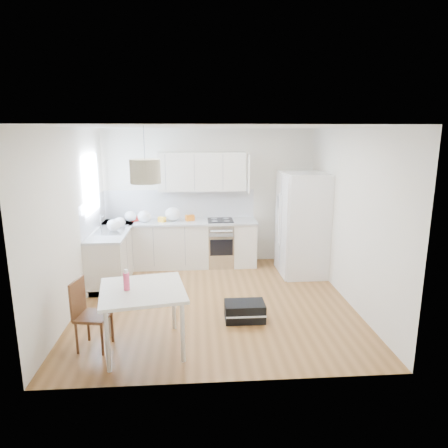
% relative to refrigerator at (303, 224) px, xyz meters
% --- Properties ---
extents(floor, '(4.20, 4.20, 0.00)m').
position_rel_refrigerator_xyz_m(floor, '(-1.71, -1.22, -0.96)').
color(floor, brown).
rests_on(floor, ground).
extents(ceiling, '(4.20, 4.20, 0.00)m').
position_rel_refrigerator_xyz_m(ceiling, '(-1.71, -1.22, 1.74)').
color(ceiling, white).
rests_on(ceiling, wall_back).
extents(wall_back, '(4.20, 0.00, 4.20)m').
position_rel_refrigerator_xyz_m(wall_back, '(-1.71, 0.88, 0.39)').
color(wall_back, silver).
rests_on(wall_back, floor).
extents(wall_left, '(0.00, 4.20, 4.20)m').
position_rel_refrigerator_xyz_m(wall_left, '(-3.81, -1.22, 0.39)').
color(wall_left, silver).
rests_on(wall_left, floor).
extents(wall_right, '(0.00, 4.20, 4.20)m').
position_rel_refrigerator_xyz_m(wall_right, '(0.39, -1.22, 0.39)').
color(wall_right, silver).
rests_on(wall_right, floor).
extents(window_glassblock, '(0.02, 1.00, 1.00)m').
position_rel_refrigerator_xyz_m(window_glassblock, '(-3.80, -0.07, 0.79)').
color(window_glassblock, '#BFE0F9').
rests_on(window_glassblock, wall_left).
extents(cabinets_back, '(3.00, 0.60, 0.88)m').
position_rel_refrigerator_xyz_m(cabinets_back, '(-2.31, 0.58, -0.52)').
color(cabinets_back, beige).
rests_on(cabinets_back, floor).
extents(cabinets_left, '(0.60, 1.80, 0.88)m').
position_rel_refrigerator_xyz_m(cabinets_left, '(-3.51, -0.02, -0.52)').
color(cabinets_left, beige).
rests_on(cabinets_left, floor).
extents(counter_back, '(3.02, 0.64, 0.04)m').
position_rel_refrigerator_xyz_m(counter_back, '(-2.31, 0.58, -0.06)').
color(counter_back, '#B0B3B5').
rests_on(counter_back, cabinets_back).
extents(counter_left, '(0.64, 1.82, 0.04)m').
position_rel_refrigerator_xyz_m(counter_left, '(-3.51, -0.02, -0.06)').
color(counter_left, '#B0B3B5').
rests_on(counter_left, cabinets_left).
extents(backsplash_back, '(3.00, 0.01, 0.58)m').
position_rel_refrigerator_xyz_m(backsplash_back, '(-2.31, 0.87, 0.25)').
color(backsplash_back, white).
rests_on(backsplash_back, wall_back).
extents(backsplash_left, '(0.01, 1.80, 0.58)m').
position_rel_refrigerator_xyz_m(backsplash_left, '(-3.80, -0.02, 0.25)').
color(backsplash_left, white).
rests_on(backsplash_left, wall_left).
extents(upper_cabinets, '(1.70, 0.32, 0.75)m').
position_rel_refrigerator_xyz_m(upper_cabinets, '(-1.86, 0.72, 0.92)').
color(upper_cabinets, beige).
rests_on(upper_cabinets, wall_back).
extents(range_oven, '(0.50, 0.61, 0.88)m').
position_rel_refrigerator_xyz_m(range_oven, '(-1.51, 0.58, -0.52)').
color(range_oven, silver).
rests_on(range_oven, floor).
extents(sink, '(0.50, 0.80, 0.16)m').
position_rel_refrigerator_xyz_m(sink, '(-3.51, -0.07, -0.04)').
color(sink, silver).
rests_on(sink, counter_left).
extents(refrigerator, '(0.92, 0.97, 1.91)m').
position_rel_refrigerator_xyz_m(refrigerator, '(0.00, 0.00, 0.00)').
color(refrigerator, white).
rests_on(refrigerator, floor).
extents(dining_table, '(1.15, 1.15, 0.78)m').
position_rel_refrigerator_xyz_m(dining_table, '(-2.65, -2.55, -0.26)').
color(dining_table, beige).
rests_on(dining_table, floor).
extents(dining_chair, '(0.43, 0.43, 0.89)m').
position_rel_refrigerator_xyz_m(dining_chair, '(-3.26, -2.50, -0.51)').
color(dining_chair, '#492615').
rests_on(dining_chair, floor).
extents(drink_bottle, '(0.08, 0.08, 0.26)m').
position_rel_refrigerator_xyz_m(drink_bottle, '(-2.83, -2.57, -0.04)').
color(drink_bottle, '#E23E66').
rests_on(drink_bottle, dining_table).
extents(gym_bag, '(0.57, 0.37, 0.26)m').
position_rel_refrigerator_xyz_m(gym_bag, '(-1.32, -1.88, -0.83)').
color(gym_bag, black).
rests_on(gym_bag, floor).
extents(pendant_lamp, '(0.46, 0.46, 0.28)m').
position_rel_refrigerator_xyz_m(pendant_lamp, '(-2.57, -2.38, 1.22)').
color(pendant_lamp, '#BDB291').
rests_on(pendant_lamp, ceiling).
extents(grocery_bag_a, '(0.24, 0.20, 0.21)m').
position_rel_refrigerator_xyz_m(grocery_bag_a, '(-3.27, 0.60, 0.07)').
color(grocery_bag_a, white).
rests_on(grocery_bag_a, counter_back).
extents(grocery_bag_b, '(0.26, 0.22, 0.24)m').
position_rel_refrigerator_xyz_m(grocery_bag_b, '(-2.99, 0.53, 0.08)').
color(grocery_bag_b, white).
rests_on(grocery_bag_b, counter_back).
extents(grocery_bag_c, '(0.30, 0.26, 0.27)m').
position_rel_refrigerator_xyz_m(grocery_bag_c, '(-2.44, 0.60, 0.10)').
color(grocery_bag_c, white).
rests_on(grocery_bag_c, counter_back).
extents(grocery_bag_d, '(0.21, 0.17, 0.18)m').
position_rel_refrigerator_xyz_m(grocery_bag_d, '(-3.39, 0.15, 0.06)').
color(grocery_bag_d, white).
rests_on(grocery_bag_d, counter_back).
extents(grocery_bag_e, '(0.24, 0.20, 0.21)m').
position_rel_refrigerator_xyz_m(grocery_bag_e, '(-3.44, -0.16, 0.07)').
color(grocery_bag_e, white).
rests_on(grocery_bag_e, counter_left).
extents(snack_orange, '(0.19, 0.16, 0.11)m').
position_rel_refrigerator_xyz_m(snack_orange, '(-2.11, 0.61, 0.02)').
color(snack_orange, orange).
rests_on(snack_orange, counter_back).
extents(snack_yellow, '(0.17, 0.15, 0.10)m').
position_rel_refrigerator_xyz_m(snack_yellow, '(-2.65, 0.54, 0.01)').
color(snack_yellow, yellow).
rests_on(snack_yellow, counter_back).
extents(snack_red, '(0.17, 0.17, 0.10)m').
position_rel_refrigerator_xyz_m(snack_red, '(-3.20, 0.64, 0.01)').
color(snack_red, red).
rests_on(snack_red, counter_back).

